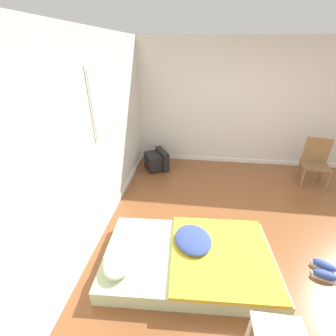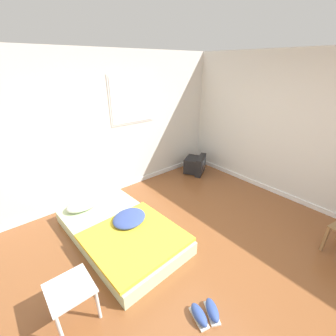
# 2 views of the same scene
# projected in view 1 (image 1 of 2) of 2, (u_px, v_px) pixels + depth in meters

# --- Properties ---
(ground_plane) EXTENTS (20.00, 20.00, 0.00)m
(ground_plane) POSITION_uv_depth(u_px,v_px,m) (280.00, 241.00, 3.13)
(ground_plane) COLOR brown
(wall_back) EXTENTS (7.29, 0.08, 2.60)m
(wall_back) POSITION_uv_depth(u_px,v_px,m) (91.00, 146.00, 2.81)
(wall_back) COLOR silver
(wall_back) RESTS_ON ground_plane
(wall_right) EXTENTS (0.08, 7.45, 2.60)m
(wall_right) POSITION_uv_depth(u_px,v_px,m) (258.00, 107.00, 4.68)
(wall_right) COLOR silver
(wall_right) RESTS_ON ground_plane
(mattress_bed) EXTENTS (1.27, 2.07, 0.34)m
(mattress_bed) POSITION_uv_depth(u_px,v_px,m) (190.00, 258.00, 2.72)
(mattress_bed) COLOR beige
(mattress_bed) RESTS_ON ground_plane
(crt_tv) EXTENTS (0.64, 0.61, 0.41)m
(crt_tv) POSITION_uv_depth(u_px,v_px,m) (157.00, 160.00, 4.92)
(crt_tv) COLOR black
(crt_tv) RESTS_ON ground_plane
(wooden_chair) EXTENTS (0.54, 0.54, 0.89)m
(wooden_chair) POSITION_uv_depth(u_px,v_px,m) (316.00, 159.00, 4.28)
(wooden_chair) COLOR olive
(wooden_chair) RESTS_ON ground_plane
(sneaker_pair) EXTENTS (0.34, 0.33, 0.10)m
(sneaker_pair) POSITION_uv_depth(u_px,v_px,m) (325.00, 270.00, 2.66)
(sneaker_pair) COLOR silver
(sneaker_pair) RESTS_ON ground_plane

